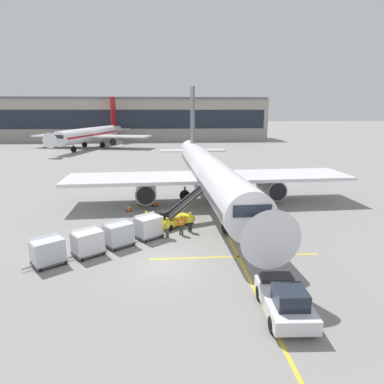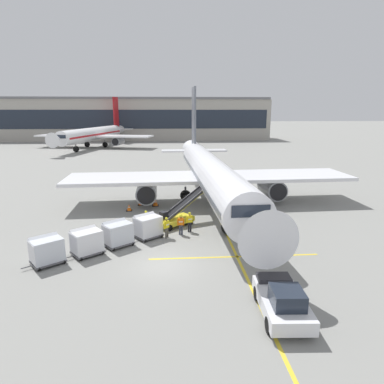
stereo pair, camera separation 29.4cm
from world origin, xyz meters
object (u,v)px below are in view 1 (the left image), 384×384
at_px(ground_crew_wingwalker, 167,226).
at_px(safety_cone_engine_keepout, 129,208).
at_px(ground_crew_by_loader, 146,219).
at_px(ground_crew_marshaller, 190,221).
at_px(safety_cone_wingtip, 155,202).
at_px(pushback_tug, 285,300).
at_px(distant_airplane, 91,134).
at_px(baggage_cart_lead, 148,226).
at_px(ground_crew_by_carts, 181,223).
at_px(parked_airplane, 209,173).
at_px(belt_loader, 177,216).
at_px(baggage_cart_second, 118,233).
at_px(safety_cone_nose_mark, 140,202).
at_px(baggage_cart_fourth, 47,250).
at_px(baggage_cart_third, 87,242).

height_order(ground_crew_wingwalker, safety_cone_engine_keepout, ground_crew_wingwalker).
bearing_deg(ground_crew_by_loader, ground_crew_marshaller, -10.51).
distance_m(ground_crew_wingwalker, safety_cone_wingtip, 9.52).
bearing_deg(safety_cone_engine_keepout, ground_crew_wingwalker, -63.28).
relative_size(pushback_tug, ground_crew_by_loader, 2.58).
height_order(ground_crew_wingwalker, distant_airplane, distant_airplane).
height_order(pushback_tug, ground_crew_marshaller, pushback_tug).
bearing_deg(distant_airplane, pushback_tug, -71.90).
relative_size(ground_crew_by_loader, ground_crew_marshaller, 1.00).
distance_m(baggage_cart_lead, ground_crew_by_carts, 2.72).
distance_m(parked_airplane, ground_crew_marshaller, 10.00).
height_order(parked_airplane, ground_crew_by_loader, parked_airplane).
xyz_separation_m(ground_crew_by_carts, safety_cone_wingtip, (-2.43, 8.80, -0.62)).
height_order(belt_loader, baggage_cart_second, belt_loader).
bearing_deg(ground_crew_by_loader, safety_cone_nose_mark, 97.97).
distance_m(ground_crew_by_carts, safety_cone_wingtip, 9.15).
relative_size(belt_loader, baggage_cart_lead, 1.85).
height_order(safety_cone_engine_keepout, safety_cone_nose_mark, safety_cone_nose_mark).
relative_size(baggage_cart_fourth, safety_cone_wingtip, 3.39).
bearing_deg(distant_airplane, ground_crew_by_carts, -72.55).
relative_size(ground_crew_by_loader, ground_crew_by_carts, 1.00).
xyz_separation_m(baggage_cart_lead, pushback_tug, (7.31, -11.10, -0.17)).
distance_m(belt_loader, ground_crew_by_carts, 2.42).
bearing_deg(safety_cone_wingtip, baggage_cart_third, -109.71).
xyz_separation_m(ground_crew_by_carts, safety_cone_nose_mark, (-4.02, 9.17, -0.63)).
height_order(baggage_cart_lead, safety_cone_engine_keepout, baggage_cart_lead).
bearing_deg(safety_cone_engine_keepout, ground_crew_by_carts, -54.60).
xyz_separation_m(baggage_cart_fourth, ground_crew_wingwalker, (7.94, 4.15, -0.00)).
xyz_separation_m(belt_loader, safety_cone_nose_mark, (-3.74, 6.78, -0.50)).
bearing_deg(belt_loader, baggage_cart_fourth, -140.90).
xyz_separation_m(baggage_cart_lead, distant_airplane, (-18.76, 68.63, 2.64)).
distance_m(baggage_cart_third, baggage_cart_fourth, 2.65).
height_order(baggage_cart_third, ground_crew_wingwalker, baggage_cart_third).
xyz_separation_m(baggage_cart_lead, safety_cone_engine_keepout, (-2.37, 7.55, -0.67)).
height_order(safety_cone_nose_mark, distant_airplane, distant_airplane).
height_order(pushback_tug, ground_crew_by_carts, pushback_tug).
height_order(baggage_cart_lead, ground_crew_by_carts, baggage_cart_lead).
distance_m(parked_airplane, safety_cone_engine_keepout, 9.55).
bearing_deg(ground_crew_by_carts, baggage_cart_lead, -170.78).
height_order(baggage_cart_second, ground_crew_by_loader, baggage_cart_second).
distance_m(belt_loader, ground_crew_wingwalker, 3.15).
height_order(parked_airplane, baggage_cart_lead, parked_airplane).
distance_m(ground_crew_by_loader, safety_cone_wingtip, 7.54).
bearing_deg(safety_cone_engine_keepout, baggage_cart_third, -99.48).
bearing_deg(pushback_tug, safety_cone_engine_keepout, 117.44).
bearing_deg(ground_crew_by_loader, safety_cone_wingtip, 86.32).
bearing_deg(safety_cone_wingtip, baggage_cart_second, -102.71).
bearing_deg(belt_loader, baggage_cart_lead, -130.34).
bearing_deg(parked_airplane, safety_cone_wingtip, -169.32).
height_order(safety_cone_wingtip, distant_airplane, distant_airplane).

